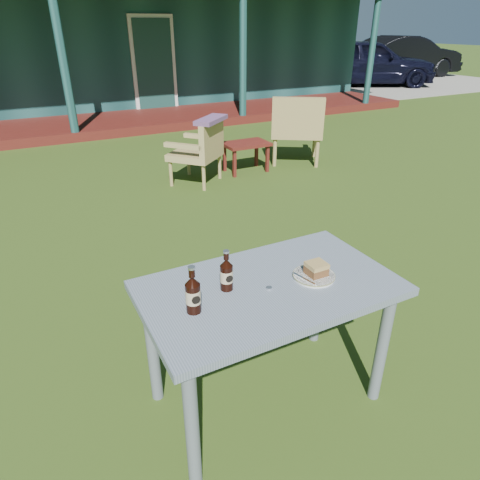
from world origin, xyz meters
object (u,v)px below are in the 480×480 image
armchair_right (297,126)px  cafe_table (269,302)px  cola_bottle_far (193,294)px  car_near (367,62)px  car_far (405,57)px  cake_slice (316,269)px  cola_bottle_near (227,274)px  side_table (246,147)px  armchair_left (200,149)px  plate (314,276)px

armchair_right → cafe_table: bearing=-126.2°
cola_bottle_far → car_near: bearing=44.6°
car_far → cake_slice: 16.68m
cola_bottle_far → armchair_right: (3.01, 3.61, -0.28)m
car_far → cake_slice: size_ratio=47.50×
armchair_right → cola_bottle_far: bearing=-129.8°
cola_bottle_near → side_table: bearing=60.4°
car_far → side_table: 13.22m
cake_slice → armchair_right: armchair_right is taller
cola_bottle_near → armchair_left: cola_bottle_near is taller
car_far → cafe_table: size_ratio=3.64×
car_near → cola_bottle_far: bearing=161.3°
cola_bottle_far → armchair_right: bearing=50.2°
car_near → armchair_right: size_ratio=4.46×
cake_slice → armchair_left: (0.84, 3.45, -0.33)m
car_far → car_near: bearing=118.4°
car_far → cola_bottle_far: size_ratio=19.92×
cafe_table → cake_slice: size_ratio=13.04×
armchair_right → side_table: bearing=-178.3°
car_near → armchair_right: (-6.94, -6.21, -0.19)m
car_far → plate: (-12.40, -11.17, 0.01)m
car_far → cafe_table: car_far is taller
car_near → cola_bottle_near: 13.78m
armchair_left → cola_bottle_far: bearing=-113.1°
car_far → cola_bottle_near: car_far is taller
car_far → armchair_right: bearing=132.0°
cake_slice → cola_bottle_near: bearing=166.5°
cafe_table → side_table: bearing=63.3°
cake_slice → side_table: cake_slice is taller
car_near → cola_bottle_far: 13.98m
cola_bottle_far → armchair_right: 4.71m
cola_bottle_near → armchair_left: 3.59m
cola_bottle_near → car_near: bearing=45.0°
car_far → armchair_right: (-10.01, -7.54, -0.19)m
armchair_right → side_table: armchair_right is taller
cola_bottle_near → cola_bottle_far: size_ratio=0.92×
cake_slice → side_table: size_ratio=0.15×
plate → car_far: bearing=42.0°
cake_slice → cola_bottle_near: (-0.43, 0.10, 0.04)m
car_near → armchair_left: size_ratio=5.37×
plate → armchair_left: 3.56m
car_near → cafe_table: car_near is taller
car_far → cola_bottle_far: car_far is taller
plate → cola_bottle_far: (-0.62, 0.01, 0.08)m
armchair_left → side_table: (0.72, 0.16, -0.10)m
armchair_left → car_far: bearing=33.7°
car_far → cake_slice: (-12.39, -11.17, 0.05)m
cola_bottle_near → cola_bottle_far: bearing=-155.8°
armchair_left → cake_slice: bearing=-103.6°
armchair_right → cola_bottle_near: bearing=-128.6°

